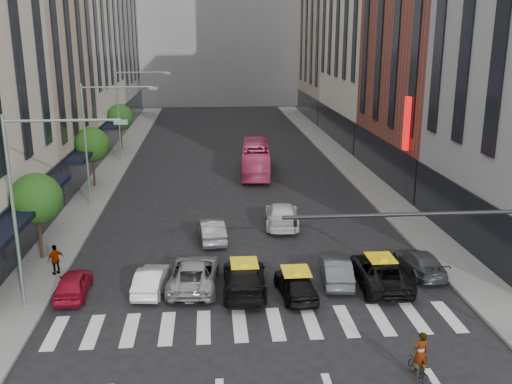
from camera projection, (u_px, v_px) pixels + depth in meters
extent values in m
plane|color=black|center=(266.00, 342.00, 23.91)|extent=(160.00, 160.00, 0.00)
cube|color=slate|center=(107.00, 175.00, 51.75)|extent=(3.00, 96.00, 0.15)
cube|color=slate|center=(355.00, 170.00, 53.63)|extent=(3.00, 96.00, 0.15)
cube|color=tan|center=(23.00, 40.00, 46.19)|extent=(8.00, 16.00, 24.00)
cube|color=gray|center=(101.00, 15.00, 80.90)|extent=(8.00, 18.00, 30.00)
cube|color=brown|center=(435.00, 27.00, 47.73)|extent=(8.00, 18.00, 26.00)
cube|color=tan|center=(336.00, 23.00, 83.94)|extent=(8.00, 18.00, 28.00)
cube|color=gray|center=(218.00, 1.00, 100.68)|extent=(30.00, 10.00, 36.00)
cylinder|color=black|center=(40.00, 232.00, 32.09)|extent=(0.18, 0.18, 3.15)
sphere|color=#183F12|center=(36.00, 199.00, 31.57)|extent=(2.88, 2.88, 2.88)
cylinder|color=black|center=(93.00, 168.00, 47.45)|extent=(0.18, 0.18, 3.15)
sphere|color=#183F12|center=(92.00, 145.00, 46.93)|extent=(2.88, 2.88, 2.88)
cylinder|color=black|center=(121.00, 135.00, 62.81)|extent=(0.18, 0.18, 3.15)
sphere|color=#183F12|center=(120.00, 117.00, 62.29)|extent=(2.88, 2.88, 2.88)
cylinder|color=gray|center=(14.00, 214.00, 25.61)|extent=(0.16, 0.16, 9.00)
cylinder|color=gray|center=(62.00, 121.00, 24.69)|extent=(5.00, 0.12, 0.12)
cube|color=gray|center=(121.00, 122.00, 24.92)|extent=(0.60, 0.25, 0.18)
cylinder|color=gray|center=(86.00, 147.00, 40.97)|extent=(0.16, 0.16, 9.00)
cylinder|color=gray|center=(117.00, 87.00, 40.05)|extent=(5.00, 0.12, 0.12)
cube|color=gray|center=(153.00, 88.00, 40.28)|extent=(0.60, 0.25, 0.18)
cylinder|color=gray|center=(119.00, 116.00, 56.33)|extent=(0.16, 0.16, 9.00)
cylinder|color=gray|center=(142.00, 72.00, 55.40)|extent=(5.00, 0.12, 0.12)
cube|color=gray|center=(168.00, 73.00, 55.64)|extent=(0.60, 0.25, 0.18)
cylinder|color=black|center=(411.00, 214.00, 21.85)|extent=(10.00, 0.16, 0.16)
imported|color=black|center=(295.00, 230.00, 21.61)|extent=(0.13, 0.16, 0.80)
cube|color=red|center=(407.00, 124.00, 42.53)|extent=(0.30, 0.70, 4.00)
imported|color=maroon|center=(73.00, 284.00, 27.99)|extent=(1.58, 3.70, 1.25)
imported|color=white|center=(151.00, 280.00, 28.47)|extent=(1.71, 3.89, 1.24)
imported|color=gray|center=(194.00, 273.00, 28.98)|extent=(2.76, 5.37, 1.45)
imported|color=black|center=(244.00, 277.00, 28.39)|extent=(2.34, 5.32, 1.52)
imported|color=black|center=(296.00, 284.00, 27.87)|extent=(1.96, 4.04, 1.33)
imported|color=#46494E|center=(336.00, 270.00, 29.52)|extent=(1.81, 4.18, 1.34)
imported|color=black|center=(380.00, 271.00, 29.18)|extent=(2.57, 5.32, 1.46)
imported|color=#3D4044|center=(419.00, 262.00, 30.67)|extent=(1.95, 4.35, 1.24)
imported|color=#9C9CA1|center=(212.00, 230.00, 35.47)|extent=(1.87, 4.33, 1.39)
imported|color=white|center=(282.00, 215.00, 38.24)|extent=(2.64, 5.48, 1.54)
imported|color=#DD4173|center=(256.00, 158.00, 52.32)|extent=(3.31, 10.46, 2.87)
imported|color=black|center=(419.00, 370.00, 21.20)|extent=(0.81, 1.63, 0.82)
imported|color=gray|center=(422.00, 339.00, 20.86)|extent=(0.69, 0.51, 1.72)
imported|color=gray|center=(56.00, 260.00, 30.11)|extent=(0.97, 0.94, 1.63)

